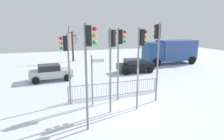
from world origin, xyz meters
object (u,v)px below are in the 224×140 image
traffic_light_mid_right (157,45)px  delivery_truck (170,51)px  car_silver_mid (51,72)px  bare_tree_left (73,45)px  traffic_light_foreground_left (120,48)px  traffic_light_rear_right (112,52)px  traffic_light_mid_left (66,54)px  traffic_light_rear_left (141,51)px  traffic_light_foreground_right (89,54)px  direction_sign_post (93,78)px  car_black_trailing (135,65)px

traffic_light_mid_right → delivery_truck: bearing=43.3°
car_silver_mid → bare_tree_left: bare_tree_left is taller
traffic_light_foreground_left → traffic_light_rear_right: bearing=-18.6°
traffic_light_mid_left → delivery_truck: (14.29, 9.69, -1.51)m
traffic_light_mid_left → traffic_light_rear_left: bearing=-109.9°
traffic_light_foreground_right → bare_tree_left: size_ratio=1.02×
traffic_light_mid_left → direction_sign_post: size_ratio=1.38×
traffic_light_foreground_left → traffic_light_foreground_right: (-2.68, -3.12, 0.17)m
direction_sign_post → car_silver_mid: direction_sign_post is taller
traffic_light_rear_right → car_silver_mid: (-3.27, 8.18, -2.75)m
direction_sign_post → car_silver_mid: 7.39m
traffic_light_rear_right → traffic_light_foreground_right: 2.21m
direction_sign_post → car_silver_mid: bearing=115.2°
traffic_light_mid_left → traffic_light_rear_left: size_ratio=0.92×
traffic_light_rear_right → car_silver_mid: 9.22m
traffic_light_mid_left → delivery_truck: bearing=-47.3°
delivery_truck → car_black_trailing: bearing=26.2°
traffic_light_foreground_left → bare_tree_left: bare_tree_left is taller
traffic_light_mid_left → car_black_trailing: traffic_light_mid_left is taller
traffic_light_rear_right → traffic_light_foreground_right: (-1.59, -1.53, 0.16)m
bare_tree_left → traffic_light_foreground_right: bearing=-94.6°
traffic_light_rear_right → traffic_light_mid_left: 3.07m
traffic_light_foreground_right → car_black_trailing: bearing=153.8°
traffic_light_foreground_left → bare_tree_left: 16.05m
traffic_light_mid_left → delivery_truck: traffic_light_mid_left is taller
direction_sign_post → delivery_truck: size_ratio=0.45×
traffic_light_foreground_left → traffic_light_foreground_right: size_ratio=0.95×
traffic_light_rear_left → car_black_trailing: bearing=154.4°
traffic_light_mid_left → car_silver_mid: 6.70m
traffic_light_mid_left → traffic_light_rear_left: (3.97, -2.16, 0.29)m
traffic_light_mid_right → direction_sign_post: traffic_light_mid_right is taller
car_black_trailing → delivery_truck: size_ratio=0.54×
car_silver_mid → delivery_truck: 15.70m
traffic_light_foreground_left → direction_sign_post: size_ratio=1.50×
traffic_light_foreground_left → bare_tree_left: bearing=-160.1°
traffic_light_rear_right → delivery_truck: bearing=101.3°
delivery_truck → bare_tree_left: bearing=-25.1°
traffic_light_foreground_left → traffic_light_mid_left: 3.42m
traffic_light_foreground_left → car_black_trailing: bearing=163.9°
direction_sign_post → bare_tree_left: bearing=92.9°
traffic_light_foreground_left → car_black_trailing: traffic_light_foreground_left is taller
car_silver_mid → traffic_light_rear_right: bearing=-71.2°
traffic_light_mid_left → traffic_light_foreground_right: traffic_light_foreground_right is taller
direction_sign_post → bare_tree_left: size_ratio=0.65×
traffic_light_foreground_left → traffic_light_mid_right: bearing=86.5°
traffic_light_rear_right → traffic_light_mid_right: (3.31, 0.82, 0.21)m
traffic_light_foreground_left → traffic_light_foreground_right: bearing=-24.8°
traffic_light_mid_right → traffic_light_rear_right: bearing=-174.2°
traffic_light_foreground_right → traffic_light_rear_right: bearing=142.5°
car_black_trailing → bare_tree_left: bare_tree_left is taller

